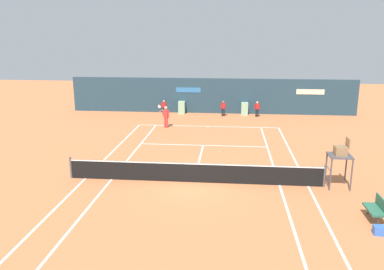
% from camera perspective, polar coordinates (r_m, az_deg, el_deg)
% --- Properties ---
extents(ground_plane, '(80.00, 80.00, 0.01)m').
position_cam_1_polar(ground_plane, '(19.32, 0.43, -6.23)').
color(ground_plane, '#C67042').
extents(tennis_net, '(12.10, 0.10, 1.07)m').
position_cam_1_polar(tennis_net, '(18.60, 0.27, -5.38)').
color(tennis_net, '#4C4C51').
rests_on(tennis_net, ground_plane).
extents(sponsor_back_wall, '(25.00, 1.02, 3.07)m').
position_cam_1_polar(sponsor_back_wall, '(34.85, 2.86, 5.62)').
color(sponsor_back_wall, '#233D4C').
rests_on(sponsor_back_wall, ground_plane).
extents(umpire_chair, '(1.00, 1.00, 2.34)m').
position_cam_1_polar(umpire_chair, '(18.91, 20.70, -2.66)').
color(umpire_chair, '#47474C').
rests_on(umpire_chair, ground_plane).
extents(player_bench, '(0.54, 1.18, 0.88)m').
position_cam_1_polar(player_bench, '(16.50, 25.20, -9.50)').
color(player_bench, '#38383D').
rests_on(player_bench, ground_plane).
extents(player_on_baseline, '(0.81, 0.64, 1.82)m').
position_cam_1_polar(player_on_baseline, '(29.41, -3.83, 2.91)').
color(player_on_baseline, red).
rests_on(player_on_baseline, ground_plane).
extents(ball_kid_right_post, '(0.44, 0.18, 1.32)m').
position_cam_1_polar(ball_kid_right_post, '(33.65, 4.54, 4.01)').
color(ball_kid_right_post, black).
rests_on(ball_kid_right_post, ground_plane).
extents(ball_kid_left_post, '(0.43, 0.18, 1.30)m').
position_cam_1_polar(ball_kid_left_post, '(34.11, -4.09, 4.14)').
color(ball_kid_left_post, black).
rests_on(ball_kid_left_post, ground_plane).
extents(ball_kid_centre_post, '(0.44, 0.20, 1.31)m').
position_cam_1_polar(ball_kid_centre_post, '(33.73, 9.42, 3.88)').
color(ball_kid_centre_post, black).
rests_on(ball_kid_centre_post, ground_plane).
extents(tennis_ball_mid_court, '(0.07, 0.07, 0.07)m').
position_cam_1_polar(tennis_ball_mid_court, '(23.48, 4.09, -2.40)').
color(tennis_ball_mid_court, '#CCE033').
rests_on(tennis_ball_mid_court, ground_plane).
extents(tennis_ball_by_sideline, '(0.07, 0.07, 0.07)m').
position_cam_1_polar(tennis_ball_by_sideline, '(26.82, 11.10, -0.50)').
color(tennis_ball_by_sideline, '#CCE033').
rests_on(tennis_ball_by_sideline, ground_plane).
extents(tennis_ball_near_service_line, '(0.07, 0.07, 0.07)m').
position_cam_1_polar(tennis_ball_near_service_line, '(22.16, 6.50, -3.49)').
color(tennis_ball_near_service_line, '#CCE033').
rests_on(tennis_ball_near_service_line, ground_plane).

